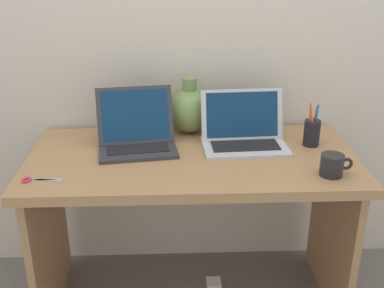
{
  "coord_description": "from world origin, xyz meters",
  "views": [
    {
      "loc": [
        -0.07,
        -1.77,
        1.54
      ],
      "look_at": [
        0.0,
        0.0,
        0.78
      ],
      "focal_mm": 44.59,
      "sensor_mm": 36.0,
      "label": 1
    }
  ],
  "objects_px": {
    "laptop_right": "(243,132)",
    "scissors": "(34,180)",
    "coffee_mug": "(332,165)",
    "power_brick": "(214,283)",
    "pen_cup": "(312,132)",
    "laptop_left": "(136,132)",
    "green_vase": "(190,110)"
  },
  "relations": [
    {
      "from": "laptop_left",
      "to": "power_brick",
      "type": "relative_size",
      "value": 4.98
    },
    {
      "from": "coffee_mug",
      "to": "pen_cup",
      "type": "distance_m",
      "value": 0.29
    },
    {
      "from": "laptop_right",
      "to": "coffee_mug",
      "type": "distance_m",
      "value": 0.42
    },
    {
      "from": "green_vase",
      "to": "pen_cup",
      "type": "height_order",
      "value": "green_vase"
    },
    {
      "from": "laptop_left",
      "to": "scissors",
      "type": "distance_m",
      "value": 0.47
    },
    {
      "from": "laptop_left",
      "to": "power_brick",
      "type": "bearing_deg",
      "value": -3.67
    },
    {
      "from": "laptop_left",
      "to": "coffee_mug",
      "type": "distance_m",
      "value": 0.8
    },
    {
      "from": "laptop_right",
      "to": "scissors",
      "type": "bearing_deg",
      "value": -159.42
    },
    {
      "from": "laptop_right",
      "to": "green_vase",
      "type": "xyz_separation_m",
      "value": [
        -0.22,
        0.16,
        0.05
      ]
    },
    {
      "from": "laptop_right",
      "to": "pen_cup",
      "type": "height_order",
      "value": "laptop_right"
    },
    {
      "from": "laptop_right",
      "to": "coffee_mug",
      "type": "relative_size",
      "value": 2.97
    },
    {
      "from": "green_vase",
      "to": "coffee_mug",
      "type": "relative_size",
      "value": 2.07
    },
    {
      "from": "laptop_left",
      "to": "coffee_mug",
      "type": "relative_size",
      "value": 2.85
    },
    {
      "from": "coffee_mug",
      "to": "laptop_left",
      "type": "bearing_deg",
      "value": 158.07
    },
    {
      "from": "coffee_mug",
      "to": "scissors",
      "type": "relative_size",
      "value": 0.83
    },
    {
      "from": "pen_cup",
      "to": "power_brick",
      "type": "xyz_separation_m",
      "value": [
        -0.4,
        -0.01,
        -0.78
      ]
    },
    {
      "from": "coffee_mug",
      "to": "pen_cup",
      "type": "height_order",
      "value": "pen_cup"
    },
    {
      "from": "scissors",
      "to": "power_brick",
      "type": "xyz_separation_m",
      "value": [
        0.69,
        0.28,
        -0.72
      ]
    },
    {
      "from": "laptop_left",
      "to": "pen_cup",
      "type": "xyz_separation_m",
      "value": [
        0.74,
        -0.01,
        -0.01
      ]
    },
    {
      "from": "pen_cup",
      "to": "scissors",
      "type": "relative_size",
      "value": 1.29
    },
    {
      "from": "coffee_mug",
      "to": "scissors",
      "type": "bearing_deg",
      "value": -179.94
    },
    {
      "from": "laptop_left",
      "to": "green_vase",
      "type": "xyz_separation_m",
      "value": [
        0.23,
        0.17,
        0.04
      ]
    },
    {
      "from": "coffee_mug",
      "to": "scissors",
      "type": "height_order",
      "value": "coffee_mug"
    },
    {
      "from": "scissors",
      "to": "power_brick",
      "type": "bearing_deg",
      "value": 21.88
    },
    {
      "from": "green_vase",
      "to": "scissors",
      "type": "height_order",
      "value": "green_vase"
    },
    {
      "from": "laptop_right",
      "to": "coffee_mug",
      "type": "bearing_deg",
      "value": -46.25
    },
    {
      "from": "laptop_left",
      "to": "scissors",
      "type": "xyz_separation_m",
      "value": [
        -0.36,
        -0.3,
        -0.06
      ]
    },
    {
      "from": "green_vase",
      "to": "scissors",
      "type": "bearing_deg",
      "value": -141.37
    },
    {
      "from": "green_vase",
      "to": "coffee_mug",
      "type": "height_order",
      "value": "green_vase"
    },
    {
      "from": "laptop_right",
      "to": "pen_cup",
      "type": "distance_m",
      "value": 0.29
    },
    {
      "from": "coffee_mug",
      "to": "power_brick",
      "type": "distance_m",
      "value": 0.9
    },
    {
      "from": "scissors",
      "to": "power_brick",
      "type": "height_order",
      "value": "scissors"
    }
  ]
}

